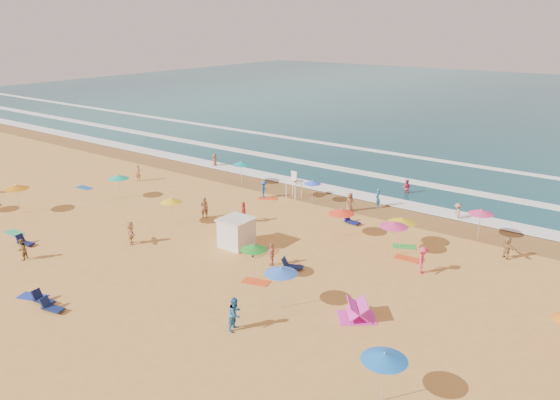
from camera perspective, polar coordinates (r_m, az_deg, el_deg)
The scene contains 13 objects.
ground at distance 41.05m, azimuth -5.53°, elevation -3.98°, with size 220.00×220.00×0.00m, color gold.
ocean at distance 115.90m, azimuth 23.87°, elevation 9.08°, with size 220.00×140.00×0.18m, color #0C4756.
wet_sand at distance 50.40m, azimuth 4.02°, elevation 0.34°, with size 220.00×220.00×0.00m, color olive.
surf_foam at distance 57.69m, azimuth 8.80°, elevation 2.59°, with size 200.00×18.70×0.05m.
cabana at distance 39.20m, azimuth -4.57°, elevation -3.48°, with size 2.00×2.00×2.00m, color silver.
cabana_roof at distance 38.82m, azimuth -4.61°, elevation -2.03°, with size 2.20×2.20×0.12m, color silver.
bicycle at distance 38.06m, azimuth -2.68°, elevation -5.07°, with size 0.56×1.59×0.84m, color black.
lifeguard_stand at distance 49.76m, azimuth 1.47°, elevation 1.41°, with size 1.20×1.20×2.10m, color white, non-canonical shape.
beach_umbrellas at distance 38.61m, azimuth -2.05°, elevation -2.00°, with size 58.94×22.91×0.75m.
loungers at distance 32.68m, azimuth 2.29°, elevation -9.70°, with size 38.98×22.84×0.34m.
towels at distance 40.64m, azimuth -6.74°, elevation -4.24°, with size 53.76×24.46×0.03m.
popup_tents at distance 34.37m, azimuth 24.85°, elevation -9.25°, with size 17.00×15.97×1.20m.
beachgoers at distance 42.84m, azimuth -0.98°, elevation -1.78°, with size 44.62×30.31×2.10m.
Camera 1 is at (25.78, -27.93, 15.51)m, focal length 35.00 mm.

